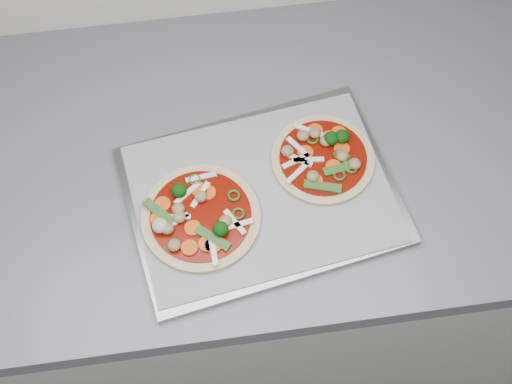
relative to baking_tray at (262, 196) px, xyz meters
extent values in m
cube|color=#B7B7B5|center=(-0.45, 0.08, -0.48)|extent=(3.60, 0.60, 0.86)
cube|color=gray|center=(0.00, 0.00, 0.00)|extent=(0.45, 0.36, 0.01)
cube|color=gray|center=(0.00, 0.00, 0.01)|extent=(0.42, 0.33, 0.00)
cylinder|color=tan|center=(-0.10, -0.03, 0.01)|extent=(0.20, 0.20, 0.01)
cylinder|color=#6E1000|center=(-0.10, -0.03, 0.02)|extent=(0.17, 0.17, 0.00)
torus|color=#234413|center=(-0.15, -0.04, 0.02)|extent=(0.03, 0.03, 0.00)
ellipsoid|color=olive|center=(-0.14, -0.08, 0.03)|extent=(0.02, 0.02, 0.01)
torus|color=#234413|center=(-0.04, -0.01, 0.02)|extent=(0.02, 0.02, 0.00)
cube|color=#315A1E|center=(-0.16, -0.02, 0.02)|extent=(0.05, 0.05, 0.00)
cylinder|color=#D93E05|center=(-0.09, -0.08, 0.02)|extent=(0.03, 0.03, 0.00)
cylinder|color=#D93E05|center=(-0.16, -0.03, 0.02)|extent=(0.03, 0.03, 0.00)
cylinder|color=#D93E05|center=(-0.09, 0.01, 0.02)|extent=(0.03, 0.03, 0.00)
ellipsoid|color=olive|center=(-0.13, -0.02, 0.03)|extent=(0.02, 0.02, 0.01)
cube|color=silver|center=(-0.04, -0.06, 0.02)|extent=(0.05, 0.02, 0.00)
cube|color=silver|center=(-0.08, -0.09, 0.02)|extent=(0.01, 0.05, 0.00)
torus|color=#234413|center=(-0.10, 0.03, 0.02)|extent=(0.03, 0.03, 0.00)
cube|color=silver|center=(-0.05, -0.05, 0.02)|extent=(0.03, 0.05, 0.00)
ellipsoid|color=#BBB18F|center=(-0.16, -0.05, 0.03)|extent=(0.03, 0.03, 0.02)
cube|color=silver|center=(-0.09, 0.03, 0.02)|extent=(0.05, 0.01, 0.00)
cube|color=#315A1E|center=(-0.08, -0.07, 0.02)|extent=(0.05, 0.05, 0.00)
cylinder|color=#D93E05|center=(-0.11, -0.05, 0.02)|extent=(0.04, 0.04, 0.00)
cube|color=silver|center=(-0.09, 0.00, 0.02)|extent=(0.03, 0.04, 0.00)
cube|color=silver|center=(-0.14, -0.04, 0.02)|extent=(0.05, 0.03, 0.00)
ellipsoid|color=olive|center=(-0.15, -0.05, 0.03)|extent=(0.03, 0.03, 0.01)
cylinder|color=#D93E05|center=(-0.12, -0.08, 0.02)|extent=(0.03, 0.03, 0.00)
cylinder|color=#D93E05|center=(-0.08, 0.00, 0.02)|extent=(0.03, 0.03, 0.00)
cylinder|color=#D93E05|center=(-0.08, -0.08, 0.02)|extent=(0.03, 0.03, 0.00)
ellipsoid|color=olive|center=(-0.13, -0.03, 0.03)|extent=(0.03, 0.03, 0.01)
cube|color=silver|center=(-0.11, 0.01, 0.02)|extent=(0.04, 0.04, 0.00)
cylinder|color=#D93E05|center=(-0.15, -0.01, 0.02)|extent=(0.03, 0.03, 0.00)
ellipsoid|color=olive|center=(-0.06, -0.05, 0.03)|extent=(0.03, 0.03, 0.01)
ellipsoid|color=#103C0E|center=(-0.12, 0.01, 0.03)|extent=(0.03, 0.03, 0.02)
ellipsoid|color=#103C0E|center=(-0.07, -0.06, 0.03)|extent=(0.03, 0.03, 0.02)
cube|color=silver|center=(-0.14, -0.03, 0.02)|extent=(0.05, 0.01, 0.00)
torus|color=#234413|center=(-0.04, -0.04, 0.02)|extent=(0.03, 0.03, 0.00)
ellipsoid|color=olive|center=(-0.09, 0.00, 0.03)|extent=(0.03, 0.03, 0.01)
cylinder|color=tan|center=(0.10, 0.04, 0.01)|extent=(0.17, 0.17, 0.01)
cylinder|color=#6E1000|center=(0.10, 0.04, 0.02)|extent=(0.14, 0.14, 0.00)
cylinder|color=#D93E05|center=(0.12, 0.02, 0.02)|extent=(0.03, 0.03, 0.00)
torus|color=#234413|center=(0.13, 0.04, 0.02)|extent=(0.02, 0.02, 0.00)
cube|color=silver|center=(0.07, 0.06, 0.02)|extent=(0.03, 0.04, 0.00)
ellipsoid|color=olive|center=(0.15, 0.02, 0.03)|extent=(0.02, 0.02, 0.01)
ellipsoid|color=olive|center=(0.11, 0.07, 0.03)|extent=(0.03, 0.03, 0.01)
cube|color=silver|center=(0.06, 0.04, 0.02)|extent=(0.04, 0.03, 0.00)
cylinder|color=#D93E05|center=(0.10, 0.09, 0.02)|extent=(0.03, 0.03, 0.00)
cylinder|color=#D93E05|center=(0.08, 0.05, 0.02)|extent=(0.03, 0.03, 0.00)
cylinder|color=#D93E05|center=(0.14, 0.08, 0.02)|extent=(0.03, 0.03, 0.00)
cube|color=#315A1E|center=(0.09, -0.01, 0.02)|extent=(0.06, 0.03, 0.00)
cube|color=#315A1E|center=(0.13, 0.02, 0.02)|extent=(0.06, 0.02, 0.00)
ellipsoid|color=olive|center=(0.08, 0.01, 0.03)|extent=(0.02, 0.02, 0.01)
cube|color=silver|center=(0.09, 0.09, 0.02)|extent=(0.05, 0.03, 0.00)
torus|color=#234413|center=(0.12, 0.01, 0.02)|extent=(0.02, 0.02, 0.00)
torus|color=#234413|center=(0.09, 0.08, 0.02)|extent=(0.03, 0.03, 0.00)
cylinder|color=#D93E05|center=(0.12, 0.08, 0.02)|extent=(0.03, 0.03, 0.00)
cylinder|color=#D93E05|center=(0.08, 0.00, 0.02)|extent=(0.03, 0.03, 0.00)
cylinder|color=#D93E05|center=(0.13, 0.05, 0.02)|extent=(0.03, 0.03, 0.00)
ellipsoid|color=#103C0E|center=(0.14, 0.07, 0.03)|extent=(0.03, 0.03, 0.02)
cube|color=silver|center=(0.06, 0.02, 0.02)|extent=(0.04, 0.04, 0.00)
torus|color=#234413|center=(0.14, 0.02, 0.02)|extent=(0.03, 0.03, 0.00)
ellipsoid|color=olive|center=(0.10, 0.09, 0.03)|extent=(0.03, 0.03, 0.01)
torus|color=#234413|center=(0.14, 0.04, 0.02)|extent=(0.02, 0.02, 0.00)
ellipsoid|color=olive|center=(0.08, 0.08, 0.03)|extent=(0.03, 0.03, 0.01)
cube|color=silver|center=(0.06, 0.04, 0.02)|extent=(0.05, 0.02, 0.00)
ellipsoid|color=olive|center=(0.13, 0.04, 0.03)|extent=(0.03, 0.03, 0.01)
ellipsoid|color=olive|center=(0.05, 0.06, 0.03)|extent=(0.02, 0.02, 0.01)
cube|color=silver|center=(0.08, 0.04, 0.02)|extent=(0.05, 0.01, 0.00)
ellipsoid|color=#103C0E|center=(0.12, 0.07, 0.03)|extent=(0.03, 0.03, 0.02)
camera|label=1|loc=(-0.08, -0.51, 0.98)|focal=50.00mm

